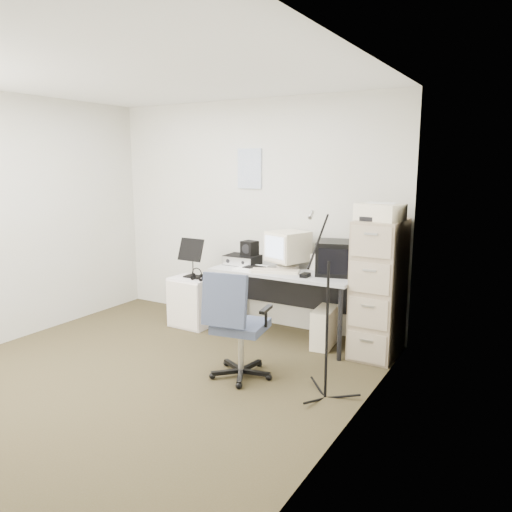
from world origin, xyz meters
The scene contains 23 objects.
floor centered at (0.00, 0.00, -0.01)m, with size 3.60×3.60×0.01m, color #362D17.
ceiling centered at (0.00, 0.00, 2.50)m, with size 3.60×3.60×0.01m, color white.
wall_back centered at (0.00, 1.80, 1.25)m, with size 3.60×0.02×2.50m, color silver.
wall_left centered at (-1.80, 0.00, 1.25)m, with size 0.02×3.60×2.50m, color silver.
wall_right centered at (1.80, 0.00, 1.25)m, with size 0.02×3.60×2.50m, color silver.
wall_calendar centered at (-0.02, 1.79, 1.75)m, with size 0.30×0.02×0.44m, color white.
filing_cabinet centered at (1.58, 1.48, 0.65)m, with size 0.40×0.60×1.30m, color tan.
printer centered at (1.58, 1.41, 1.38)m, with size 0.39×0.27×0.15m, color beige.
desk centered at (0.63, 1.45, 0.36)m, with size 1.50×0.70×0.73m, color #B4B4B4.
crt_monitor centered at (0.59, 1.55, 0.92)m, with size 0.35×0.37×0.38m, color beige.
crt_tv centered at (1.13, 1.52, 0.90)m, with size 0.36×0.38×0.33m, color black.
desk_speaker centered at (0.89, 1.60, 0.81)m, with size 0.09×0.09×0.16m, color silver.
keyboard centered at (0.57, 1.28, 0.74)m, with size 0.49×0.17×0.03m, color beige.
mouse centered at (0.92, 1.25, 0.75)m, with size 0.07×0.12×0.04m, color black.
radio_receiver centered at (0.08, 1.46, 0.78)m, with size 0.36×0.26×0.10m, color black.
radio_speaker centered at (0.15, 1.51, 0.91)m, with size 0.15×0.14×0.15m, color black.
papers centered at (0.29, 1.29, 0.74)m, with size 0.24×0.32×0.02m, color white.
pc_tower centered at (1.07, 1.43, 0.19)m, with size 0.18×0.41×0.39m, color beige.
office_chair centered at (0.72, 0.39, 0.47)m, with size 0.54×0.54×0.94m, color #475172.
side_cart centered at (-0.47, 1.28, 0.28)m, with size 0.45×0.36×0.56m, color white.
music_stand centered at (-0.47, 1.30, 0.78)m, with size 0.31×0.16×0.45m, color black.
headphones centered at (-0.34, 1.20, 0.60)m, with size 0.15×0.15×0.03m, color black.
mic_stand centered at (1.50, 0.40, 0.71)m, with size 0.02×0.02×1.43m, color black.
Camera 1 is at (2.87, -3.04, 1.82)m, focal length 35.00 mm.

